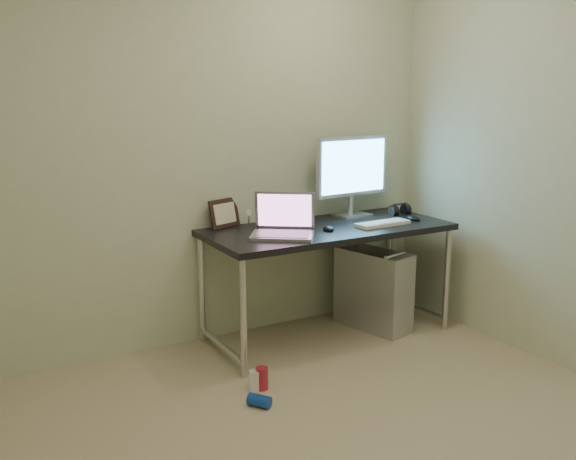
# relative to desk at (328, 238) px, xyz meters

# --- Properties ---
(wall_back) EXTENTS (3.50, 0.02, 2.50)m
(wall_back) POSITION_rel_desk_xyz_m (-0.80, 0.35, 0.58)
(wall_back) COLOR beige
(wall_back) RESTS_ON ground
(desk) EXTENTS (1.62, 0.71, 0.75)m
(desk) POSITION_rel_desk_xyz_m (0.00, 0.00, 0.00)
(desk) COLOR black
(desk) RESTS_ON ground
(tower_computer) EXTENTS (0.35, 0.57, 0.58)m
(tower_computer) POSITION_rel_desk_xyz_m (0.35, -0.04, -0.40)
(tower_computer) COLOR silver
(tower_computer) RESTS_ON ground
(cable_a) EXTENTS (0.01, 0.16, 0.69)m
(cable_a) POSITION_rel_desk_xyz_m (0.30, 0.30, -0.27)
(cable_a) COLOR black
(cable_a) RESTS_ON ground
(cable_b) EXTENTS (0.02, 0.11, 0.71)m
(cable_b) POSITION_rel_desk_xyz_m (0.39, 0.28, -0.29)
(cable_b) COLOR black
(cable_b) RESTS_ON ground
(can_red) EXTENTS (0.09, 0.09, 0.13)m
(can_red) POSITION_rel_desk_xyz_m (-0.75, -0.50, -0.61)
(can_red) COLOR #B72133
(can_red) RESTS_ON ground
(can_white) EXTENTS (0.09, 0.09, 0.11)m
(can_white) POSITION_rel_desk_xyz_m (-0.79, -0.49, -0.62)
(can_white) COLOR white
(can_white) RESTS_ON ground
(can_blue) EXTENTS (0.12, 0.14, 0.07)m
(can_blue) POSITION_rel_desk_xyz_m (-0.86, -0.67, -0.64)
(can_blue) COLOR #113C9E
(can_blue) RESTS_ON ground
(laptop) EXTENTS (0.48, 0.46, 0.26)m
(laptop) POSITION_rel_desk_xyz_m (-0.37, -0.07, 0.14)
(laptop) COLOR silver
(laptop) RESTS_ON desk
(monitor) EXTENTS (0.60, 0.19, 0.56)m
(monitor) POSITION_rel_desk_xyz_m (0.33, 0.21, 0.41)
(monitor) COLOR silver
(monitor) RESTS_ON desk
(keyboard) EXTENTS (0.39, 0.14, 0.02)m
(keyboard) POSITION_rel_desk_xyz_m (0.34, -0.14, 0.09)
(keyboard) COLOR white
(keyboard) RESTS_ON desk
(mouse_right) EXTENTS (0.08, 0.12, 0.04)m
(mouse_right) POSITION_rel_desk_xyz_m (0.63, -0.11, 0.10)
(mouse_right) COLOR black
(mouse_right) RESTS_ON desk
(mouse_left) EXTENTS (0.09, 0.12, 0.04)m
(mouse_left) POSITION_rel_desk_xyz_m (-0.06, -0.10, 0.10)
(mouse_left) COLOR black
(mouse_left) RESTS_ON desk
(headphones) EXTENTS (0.15, 0.09, 0.10)m
(headphones) POSITION_rel_desk_xyz_m (0.67, 0.10, 0.10)
(headphones) COLOR black
(headphones) RESTS_ON desk
(picture_frame) EXTENTS (0.24, 0.14, 0.19)m
(picture_frame) POSITION_rel_desk_xyz_m (-0.60, 0.32, 0.17)
(picture_frame) COLOR black
(picture_frame) RESTS_ON desk
(webcam) EXTENTS (0.04, 0.04, 0.11)m
(webcam) POSITION_rel_desk_xyz_m (-0.44, 0.27, 0.16)
(webcam) COLOR silver
(webcam) RESTS_ON desk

